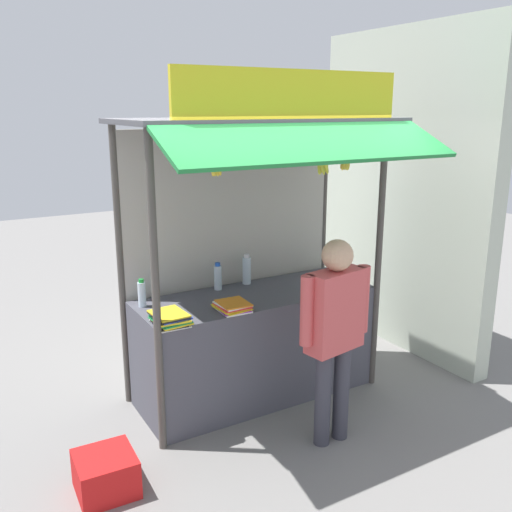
{
  "coord_description": "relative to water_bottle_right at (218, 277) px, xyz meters",
  "views": [
    {
      "loc": [
        -2.37,
        -4.06,
        2.56
      ],
      "look_at": [
        0.0,
        0.0,
        1.31
      ],
      "focal_mm": 39.37,
      "sensor_mm": 36.0,
      "label": 1
    }
  ],
  "objects": [
    {
      "name": "magazine_stack_far_left",
      "position": [
        -0.14,
        -0.55,
        -0.08
      ],
      "size": [
        0.26,
        0.29,
        0.07
      ],
      "color": "white",
      "rests_on": "stall_counter"
    },
    {
      "name": "water_bottle_right",
      "position": [
        0.0,
        0.0,
        0.0
      ],
      "size": [
        0.07,
        0.07,
        0.25
      ],
      "color": "silver",
      "rests_on": "stall_counter"
    },
    {
      "name": "water_bottle_mid_left",
      "position": [
        -0.74,
        -0.09,
        -0.01
      ],
      "size": [
        0.07,
        0.07,
        0.24
      ],
      "color": "silver",
      "rests_on": "stall_counter"
    },
    {
      "name": "water_bottle_far_right",
      "position": [
        0.31,
        0.02,
        0.02
      ],
      "size": [
        0.08,
        0.08,
        0.29
      ],
      "color": "silver",
      "rests_on": "stall_counter"
    },
    {
      "name": "magazine_stack_left",
      "position": [
        -0.69,
        -0.56,
        -0.07
      ],
      "size": [
        0.28,
        0.33,
        0.09
      ],
      "color": "white",
      "rests_on": "stall_counter"
    },
    {
      "name": "neighbour_wall",
      "position": [
        2.21,
        0.01,
        0.6
      ],
      "size": [
        0.2,
        2.4,
        3.36
      ],
      "primitive_type": "cube",
      "color": "beige",
      "rests_on": "ground"
    },
    {
      "name": "stall_structure",
      "position": [
        0.23,
        -0.19,
        0.63
      ],
      "size": [
        2.32,
        1.57,
        2.83
      ],
      "color": "#4C4742",
      "rests_on": "ground"
    },
    {
      "name": "plastic_crate",
      "position": [
        -1.35,
        -0.97,
        -0.94
      ],
      "size": [
        0.41,
        0.41,
        0.27
      ],
      "primitive_type": "cube",
      "rotation": [
        0.0,
        0.0,
        -0.04
      ],
      "color": "red",
      "rests_on": "ground"
    },
    {
      "name": "ground_plane",
      "position": [
        0.23,
        -0.29,
        -1.08
      ],
      "size": [
        20.0,
        20.0,
        0.0
      ],
      "primitive_type": "plane",
      "color": "slate"
    },
    {
      "name": "banana_bunch_rightmost",
      "position": [
        -0.38,
        -0.78,
        1.08
      ],
      "size": [
        0.1,
        0.09,
        0.26
      ],
      "color": "#332D23"
    },
    {
      "name": "banana_bunch_leftmost",
      "position": [
        0.56,
        -0.78,
        1.05
      ],
      "size": [
        0.1,
        0.11,
        0.31
      ],
      "color": "#332D23"
    },
    {
      "name": "banana_bunch_inner_right",
      "position": [
        0.78,
        -0.77,
        1.07
      ],
      "size": [
        0.11,
        0.1,
        0.28
      ],
      "color": "#332D23"
    },
    {
      "name": "water_bottle_front_left",
      "position": [
        1.18,
        -0.21,
        0.03
      ],
      "size": [
        0.09,
        0.09,
        0.31
      ],
      "color": "silver",
      "rests_on": "stall_counter"
    },
    {
      "name": "stall_counter",
      "position": [
        0.23,
        -0.29,
        -0.6
      ],
      "size": [
        2.12,
        0.77,
        0.96
      ],
      "primitive_type": "cube",
      "color": "#4C4C56",
      "rests_on": "ground"
    },
    {
      "name": "vendor_person",
      "position": [
        0.36,
        -1.25,
        -0.09
      ],
      "size": [
        0.62,
        0.27,
        1.64
      ],
      "rotation": [
        0.0,
        0.0,
        0.17
      ],
      "color": "#383842",
      "rests_on": "ground"
    }
  ]
}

